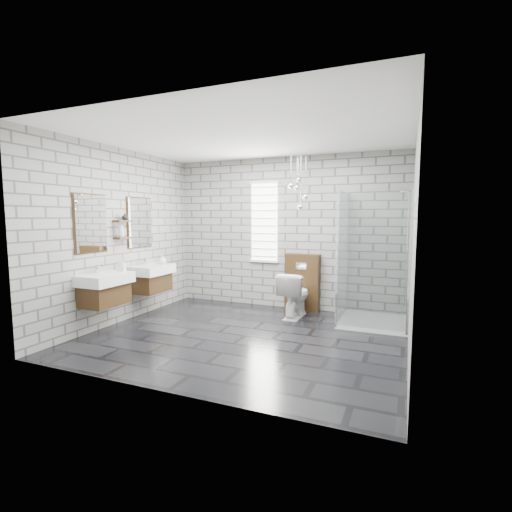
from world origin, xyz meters
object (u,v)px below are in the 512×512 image
Objects in this scene: shower_enclosure at (367,293)px; toilet at (295,295)px; vanity_left at (103,280)px; cistern_panel at (302,282)px; vanity_right at (150,271)px.

shower_enclosure is 1.15m from toilet.
vanity_left is at bearing 41.11° from toilet.
vanity_left reaches higher than toilet.
cistern_panel reaches higher than toilet.
cistern_panel is at bearing 155.68° from shower_enclosure.
cistern_panel is 0.50m from toilet.
shower_enclosure is at bearing 12.86° from vanity_right.
cistern_panel is 1.26m from shower_enclosure.
toilet is (0.00, -0.48, -0.13)m from cistern_panel.
vanity_right is at bearing -150.23° from cistern_panel.
vanity_right is at bearing -167.14° from shower_enclosure.
cistern_panel is 1.35× the size of toilet.
vanity_right reaches higher than toilet.
shower_enclosure is at bearing -24.32° from cistern_panel.
vanity_left and vanity_right have the same top height.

